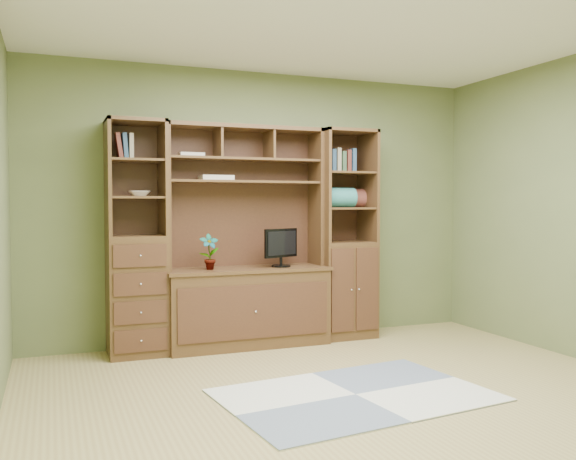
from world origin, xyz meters
name	(u,v)px	position (x,y,z in m)	size (l,w,h in m)	color
room	(358,207)	(0.00, 0.00, 1.30)	(4.60, 4.10, 2.64)	tan
center_hutch	(247,236)	(-0.23, 1.73, 1.02)	(1.54, 0.53, 2.05)	#4A3019
left_tower	(136,238)	(-1.23, 1.77, 1.02)	(0.50, 0.45, 2.05)	#4A3019
right_tower	(344,234)	(0.79, 1.77, 1.02)	(0.55, 0.45, 2.05)	#4A3019
rug	(356,395)	(0.01, 0.04, 0.01)	(1.80, 1.20, 0.01)	#A3A8A9
monitor	(281,241)	(0.09, 1.70, 0.98)	(0.41, 0.18, 0.50)	black
orchid	(209,252)	(-0.60, 1.70, 0.89)	(0.17, 0.12, 0.33)	#AF543B
magazines	(216,178)	(-0.50, 1.82, 1.56)	(0.29, 0.21, 0.05)	beige
bowl	(139,194)	(-1.21, 1.77, 1.41)	(0.19, 0.19, 0.05)	silver
blanket_teal	(338,198)	(0.69, 1.73, 1.39)	(0.33, 0.19, 0.19)	#2C7570
blanket_red	(352,198)	(0.92, 1.85, 1.38)	(0.34, 0.19, 0.19)	brown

